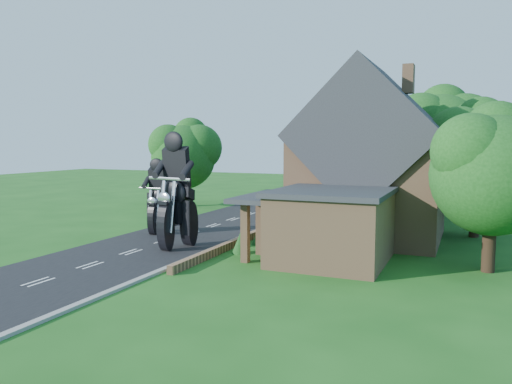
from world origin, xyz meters
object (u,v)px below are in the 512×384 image
at_px(garden_wall, 267,229).
at_px(motorcycle_follow, 159,222).
at_px(motorcycle_lead, 178,231).
at_px(house, 371,165).
at_px(annex, 329,224).

height_order(garden_wall, motorcycle_follow, motorcycle_follow).
relative_size(garden_wall, motorcycle_lead, 11.02).
bearing_deg(house, garden_wall, -170.83).
distance_m(house, annex, 7.30).
xyz_separation_m(annex, motorcycle_lead, (-8.17, -0.41, -0.84)).
distance_m(garden_wall, motorcycle_lead, 6.77).
bearing_deg(house, motorcycle_lead, -140.62).
bearing_deg(annex, motorcycle_follow, 165.94).
height_order(annex, motorcycle_lead, annex).
bearing_deg(annex, house, 84.76).
height_order(house, annex, house).
bearing_deg(annex, garden_wall, 133.84).
height_order(garden_wall, motorcycle_lead, motorcycle_lead).
height_order(garden_wall, annex, annex).
xyz_separation_m(house, motorcycle_follow, (-12.23, -3.89, -3.64)).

